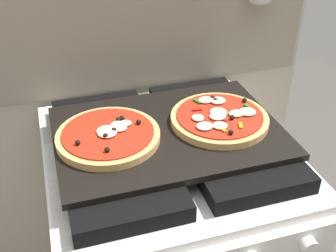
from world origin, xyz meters
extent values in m
cube|color=#B2A893|center=(0.00, 0.34, 0.78)|extent=(1.10, 0.03, 1.55)
cube|color=black|center=(0.00, 0.00, 0.85)|extent=(0.59, 0.59, 0.01)
cube|color=black|center=(-0.14, 0.00, 0.88)|extent=(0.24, 0.51, 0.04)
cube|color=black|center=(0.14, 0.00, 0.88)|extent=(0.24, 0.51, 0.04)
cylinder|color=silver|center=(0.20, -0.33, 0.80)|extent=(0.04, 0.02, 0.04)
cube|color=black|center=(0.00, 0.00, 0.91)|extent=(0.54, 0.38, 0.02)
cylinder|color=tan|center=(-0.14, 0.00, 0.93)|extent=(0.24, 0.24, 0.02)
cylinder|color=#AD2614|center=(-0.14, 0.00, 0.94)|extent=(0.21, 0.21, 0.00)
ellipsoid|color=beige|center=(-0.15, -0.01, 0.94)|extent=(0.05, 0.05, 0.01)
ellipsoid|color=beige|center=(-0.10, 0.02, 0.94)|extent=(0.03, 0.03, 0.01)
ellipsoid|color=beige|center=(-0.15, 0.00, 0.94)|extent=(0.05, 0.04, 0.01)
ellipsoid|color=beige|center=(-0.12, 0.00, 0.94)|extent=(0.03, 0.03, 0.01)
ellipsoid|color=beige|center=(-0.12, 0.02, 0.94)|extent=(0.04, 0.03, 0.01)
sphere|color=black|center=(-0.15, -0.02, 0.94)|extent=(0.01, 0.01, 0.01)
sphere|color=black|center=(-0.16, -0.08, 0.94)|extent=(0.01, 0.01, 0.01)
sphere|color=black|center=(-0.11, 0.04, 0.94)|extent=(0.01, 0.01, 0.01)
sphere|color=black|center=(-0.10, 0.04, 0.94)|extent=(0.01, 0.01, 0.01)
sphere|color=black|center=(-0.07, 0.01, 0.94)|extent=(0.01, 0.01, 0.01)
sphere|color=black|center=(-0.13, -0.01, 0.94)|extent=(0.01, 0.01, 0.01)
sphere|color=black|center=(-0.22, -0.03, 0.94)|extent=(0.01, 0.01, 0.01)
cylinder|color=tan|center=(0.13, -0.01, 0.93)|extent=(0.24, 0.24, 0.02)
cylinder|color=#AD2614|center=(0.13, -0.01, 0.94)|extent=(0.21, 0.21, 0.00)
ellipsoid|color=beige|center=(0.12, -0.02, 0.94)|extent=(0.04, 0.04, 0.01)
ellipsoid|color=beige|center=(0.13, 0.00, 0.94)|extent=(0.04, 0.04, 0.01)
ellipsoid|color=beige|center=(0.07, -0.05, 0.94)|extent=(0.04, 0.04, 0.01)
ellipsoid|color=beige|center=(0.15, 0.05, 0.94)|extent=(0.04, 0.04, 0.01)
ellipsoid|color=beige|center=(0.11, -0.06, 0.94)|extent=(0.04, 0.03, 0.01)
ellipsoid|color=beige|center=(0.20, -0.02, 0.94)|extent=(0.04, 0.04, 0.01)
ellipsoid|color=beige|center=(0.17, -0.02, 0.94)|extent=(0.04, 0.03, 0.01)
ellipsoid|color=beige|center=(0.07, -0.01, 0.94)|extent=(0.03, 0.03, 0.01)
ellipsoid|color=beige|center=(0.12, 0.07, 0.94)|extent=(0.04, 0.03, 0.01)
cube|color=#19721E|center=(0.21, 0.01, 0.94)|extent=(0.01, 0.03, 0.00)
cube|color=red|center=(0.13, -0.03, 0.94)|extent=(0.02, 0.03, 0.00)
cube|color=gold|center=(0.11, -0.07, 0.94)|extent=(0.01, 0.03, 0.00)
sphere|color=black|center=(0.15, -0.04, 0.94)|extent=(0.01, 0.01, 0.01)
sphere|color=black|center=(0.12, -0.09, 0.94)|extent=(0.01, 0.01, 0.01)
sphere|color=black|center=(0.22, 0.03, 0.94)|extent=(0.01, 0.01, 0.01)
cube|color=#19721E|center=(0.10, 0.07, 0.94)|extent=(0.02, 0.03, 0.00)
cube|color=gold|center=(0.16, -0.07, 0.94)|extent=(0.02, 0.03, 0.00)
cube|color=red|center=(0.08, 0.03, 0.94)|extent=(0.02, 0.01, 0.00)
sphere|color=black|center=(0.14, 0.07, 0.94)|extent=(0.01, 0.01, 0.01)
sphere|color=black|center=(0.14, 0.06, 0.94)|extent=(0.01, 0.01, 0.01)
camera|label=1|loc=(-0.25, -0.81, 1.47)|focal=44.96mm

